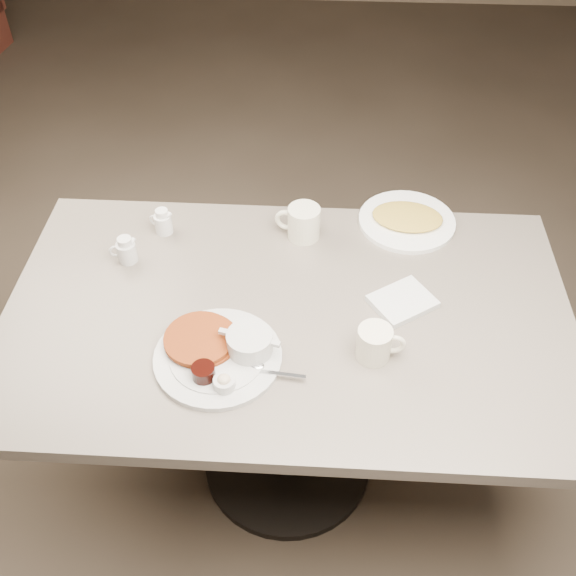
# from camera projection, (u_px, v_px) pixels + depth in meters

# --- Properties ---
(room) EXTENTS (7.04, 8.04, 2.84)m
(room) POSITION_uv_depth(u_px,v_px,m) (287.00, 83.00, 1.29)
(room) COLOR #4C3F33
(room) RESTS_ON ground
(diner_table) EXTENTS (1.50, 0.90, 0.75)m
(diner_table) POSITION_uv_depth(u_px,v_px,m) (288.00, 354.00, 1.87)
(diner_table) COLOR slate
(diner_table) RESTS_ON ground
(main_plate) EXTENTS (0.41, 0.38, 0.07)m
(main_plate) POSITION_uv_depth(u_px,v_px,m) (221.00, 351.00, 1.63)
(main_plate) COLOR #BAB9B5
(main_plate) RESTS_ON diner_table
(coffee_mug_near) EXTENTS (0.12, 0.09, 0.09)m
(coffee_mug_near) POSITION_uv_depth(u_px,v_px,m) (375.00, 343.00, 1.61)
(coffee_mug_near) COLOR #EDE5CA
(coffee_mug_near) RESTS_ON diner_table
(napkin) EXTENTS (0.20, 0.19, 0.02)m
(napkin) POSITION_uv_depth(u_px,v_px,m) (402.00, 302.00, 1.76)
(napkin) COLOR silver
(napkin) RESTS_ON diner_table
(coffee_mug_far) EXTENTS (0.14, 0.11, 0.10)m
(coffee_mug_far) POSITION_uv_depth(u_px,v_px,m) (303.00, 222.00, 1.93)
(coffee_mug_far) COLOR white
(coffee_mug_far) RESTS_ON diner_table
(creamer_left) EXTENTS (0.08, 0.07, 0.08)m
(creamer_left) POSITION_uv_depth(u_px,v_px,m) (126.00, 250.00, 1.87)
(creamer_left) COLOR silver
(creamer_left) RESTS_ON diner_table
(creamer_right) EXTENTS (0.08, 0.06, 0.08)m
(creamer_right) POSITION_uv_depth(u_px,v_px,m) (163.00, 222.00, 1.96)
(creamer_right) COLOR white
(creamer_right) RESTS_ON diner_table
(hash_plate) EXTENTS (0.32, 0.32, 0.04)m
(hash_plate) POSITION_uv_depth(u_px,v_px,m) (407.00, 220.00, 2.00)
(hash_plate) COLOR white
(hash_plate) RESTS_ON diner_table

